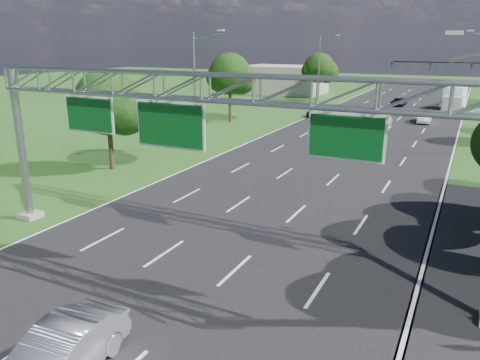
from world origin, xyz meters
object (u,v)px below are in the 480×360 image
Objects in this scene: traffic_signal at (458,74)px; box_truck at (454,99)px; sign_gantry at (208,103)px; silver_sedan at (58,357)px.

box_truck is at bearing 92.15° from traffic_signal.
sign_gantry is 2.70× the size of box_truck.
sign_gantry is 53.51m from traffic_signal.
box_truck is at bearing 76.86° from silver_sedan.
box_truck is (7.04, 55.84, -5.34)m from sign_gantry.
traffic_signal is at bearing 82.32° from sign_gantry.
box_truck reaches higher than silver_sedan.
sign_gantry is at bearing -97.68° from traffic_signal.
sign_gantry is 4.86× the size of silver_sedan.
silver_sedan is at bearing -96.55° from traffic_signal.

